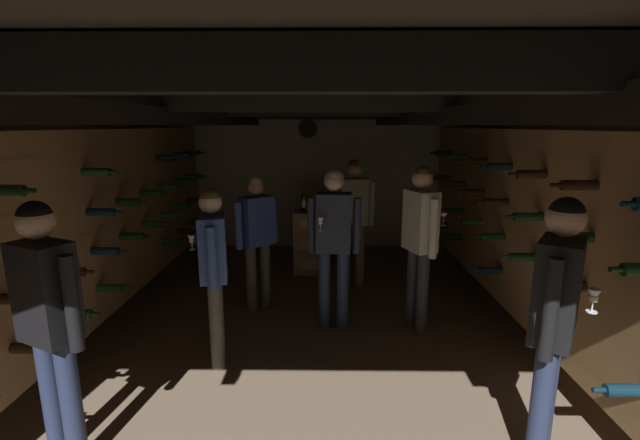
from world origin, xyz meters
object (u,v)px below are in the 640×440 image
Objects in this scene: person_guest_rear_center at (354,211)px; person_guest_near_right at (554,311)px; person_guest_mid_left at (213,262)px; wine_crate_stack at (312,242)px; person_guest_far_left at (257,231)px; person_host_center at (334,235)px; person_guest_near_left at (49,311)px; display_bottle at (304,201)px; person_guest_mid_right at (420,233)px.

person_guest_near_right is at bearing -72.68° from person_guest_rear_center.
person_guest_near_right is at bearing -27.35° from person_guest_mid_left.
person_guest_far_left is (-0.58, -1.28, 0.47)m from wine_crate_stack.
person_host_center is 1.25m from person_guest_mid_left.
wine_crate_stack is 3.98m from person_guest_near_right.
person_guest_near_left is (-1.44, -3.64, 0.57)m from wine_crate_stack.
wine_crate_stack is 2.62m from person_guest_mid_left.
person_guest_rear_center is at bearing 107.32° from person_guest_near_right.
person_guest_rear_center is at bearing 77.21° from person_host_center.
person_host_center is 0.99m from person_guest_far_left.
person_guest_near_right is at bearing -66.00° from display_bottle.
person_host_center is at bearing 33.10° from person_guest_mid_left.
person_guest_rear_center is at bearing 115.54° from person_guest_mid_right.
person_guest_mid_left is at bearing -160.43° from person_guest_mid_right.
person_guest_mid_left is at bearing -107.38° from wine_crate_stack.
wine_crate_stack is 0.58× the size of person_guest_far_left.
display_bottle is at bearing 114.00° from person_guest_near_right.
person_guest_mid_right reaches higher than person_guest_mid_left.
person_guest_far_left is at bearing 80.75° from person_guest_mid_left.
wine_crate_stack is 2.57× the size of display_bottle.
person_guest_mid_left reaches higher than person_guest_far_left.
person_host_center is 1.06× the size of person_guest_mid_left.
person_guest_far_left is (-0.46, -1.30, -0.12)m from display_bottle.
person_guest_mid_left is (-0.77, -2.45, 0.49)m from wine_crate_stack.
person_guest_near_right reaches higher than display_bottle.
person_guest_near_left reaches higher than person_host_center.
person_host_center is at bearing 179.86° from person_guest_mid_right.
wine_crate_stack is at bearing 72.62° from person_guest_mid_left.
person_host_center is 2.53m from person_guest_near_left.
person_guest_mid_right is 1.02× the size of person_guest_near_left.
person_guest_near_right is at bearing -0.02° from person_guest_near_left.
person_host_center is at bearing -30.27° from person_guest_far_left.
person_host_center is 1.08× the size of person_guest_far_left.
person_guest_far_left is at bearing 70.00° from person_guest_near_left.
display_bottle is 0.21× the size of person_guest_rear_center.
person_guest_far_left reaches higher than display_bottle.
person_guest_rear_center is at bearing 32.77° from person_guest_far_left.
wine_crate_stack is 0.57× the size of person_guest_mid_left.
person_guest_near_left reaches higher than person_guest_rear_center.
wine_crate_stack is at bearing 68.45° from person_guest_near_left.
person_guest_near_left is at bearing 179.98° from person_guest_near_right.
person_guest_mid_right is 1.36m from person_guest_rear_center.
person_guest_near_left is (-1.71, -1.86, 0.00)m from person_host_center.
display_bottle is at bearing 102.20° from person_host_center.
person_guest_near_right is 1.00× the size of person_guest_mid_right.
person_guest_near_right reaches higher than person_guest_far_left.
person_guest_mid_right is at bearing 19.57° from person_guest_mid_left.
wine_crate_stack is 1.88m from person_host_center.
person_host_center is at bearing 47.41° from person_guest_near_left.
wine_crate_stack is 0.60m from display_bottle.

